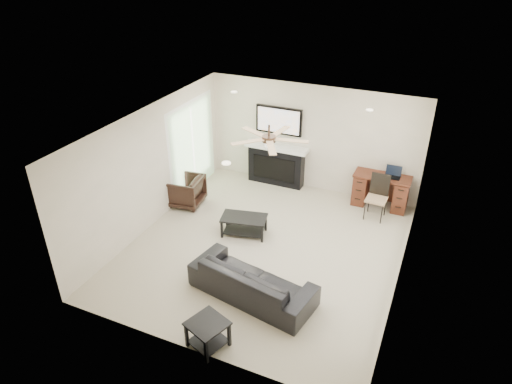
% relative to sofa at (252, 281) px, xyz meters
% --- Properties ---
extents(room_shell, '(5.50, 5.54, 2.52)m').
position_rel_sofa_xyz_m(room_shell, '(-0.13, 1.41, 1.37)').
color(room_shell, '#B8B094').
rests_on(room_shell, ground).
extents(sofa, '(2.25, 1.21, 0.62)m').
position_rel_sofa_xyz_m(sofa, '(0.00, 0.00, 0.00)').
color(sofa, black).
rests_on(sofa, ground).
extents(armchair, '(0.83, 0.81, 0.68)m').
position_rel_sofa_xyz_m(armchair, '(-2.60, 2.15, 0.03)').
color(armchair, black).
rests_on(armchair, ground).
extents(coffee_table, '(0.99, 0.68, 0.40)m').
position_rel_sofa_xyz_m(coffee_table, '(-0.90, 1.60, -0.11)').
color(coffee_table, black).
rests_on(coffee_table, ground).
extents(end_table_near, '(0.67, 0.67, 0.45)m').
position_rel_sofa_xyz_m(end_table_near, '(-0.15, -1.25, -0.09)').
color(end_table_near, black).
rests_on(end_table_near, ground).
extents(end_table_left, '(0.51, 0.51, 0.45)m').
position_rel_sofa_xyz_m(end_table_left, '(-3.15, 1.10, -0.09)').
color(end_table_left, black).
rests_on(end_table_left, ground).
extents(fireplace_unit, '(1.52, 0.34, 1.91)m').
position_rel_sofa_xyz_m(fireplace_unit, '(-1.13, 3.91, 0.64)').
color(fireplace_unit, black).
rests_on(fireplace_unit, ground).
extents(desk, '(1.22, 0.56, 0.76)m').
position_rel_sofa_xyz_m(desk, '(1.40, 3.85, 0.07)').
color(desk, '#3E220F').
rests_on(desk, ground).
extents(desk_chair, '(0.44, 0.46, 0.97)m').
position_rel_sofa_xyz_m(desk_chair, '(1.40, 3.30, 0.17)').
color(desk_chair, black).
rests_on(desk_chair, ground).
extents(laptop, '(0.33, 0.24, 0.23)m').
position_rel_sofa_xyz_m(laptop, '(1.60, 3.83, 0.56)').
color(laptop, black).
rests_on(laptop, desk).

